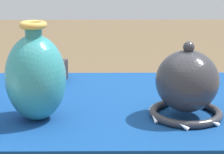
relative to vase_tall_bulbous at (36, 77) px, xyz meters
name	(u,v)px	position (x,y,z in m)	size (l,w,h in m)	color
display_table	(102,131)	(0.18, 0.12, -0.21)	(1.05, 0.70, 0.76)	brown
vase_tall_bulbous	(36,77)	(0.00, 0.00, 0.00)	(0.17, 0.17, 0.27)	teal
vase_dome_bell	(187,86)	(0.42, 0.02, -0.03)	(0.22, 0.22, 0.22)	#2D2D33
mosaic_tile_box	(46,71)	(-0.03, 0.38, -0.09)	(0.15, 0.12, 0.07)	#232328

